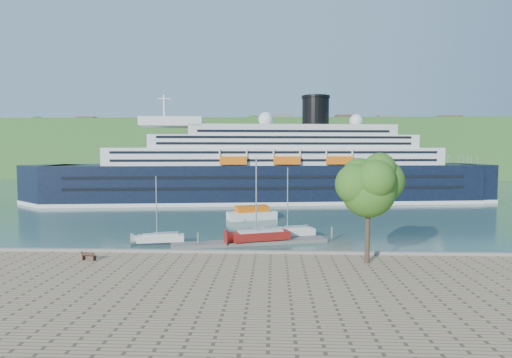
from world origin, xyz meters
name	(u,v)px	position (x,y,z in m)	size (l,w,h in m)	color
ground	(213,262)	(0.00, 0.00, 0.00)	(400.00, 400.00, 0.00)	#31574F
far_hillside	(259,149)	(0.00, 145.00, 12.00)	(400.00, 50.00, 24.00)	#326327
quay_coping	(212,251)	(0.00, -0.20, 1.15)	(220.00, 0.50, 0.30)	slate
cruise_ship	(266,149)	(4.67, 51.69, 11.90)	(105.95, 15.43, 23.79)	black
park_bench	(89,256)	(-11.55, -3.66, 1.46)	(1.44, 0.59, 0.92)	#3F1D12
promenade_tree	(368,204)	(15.31, -3.50, 6.64)	(6.81, 6.81, 11.29)	#295E18
floating_pontoon	(251,242)	(3.55, 8.51, 0.22)	(19.45, 2.38, 0.43)	slate
sailboat_white_near	(160,212)	(-7.53, 7.60, 4.06)	(6.28, 1.75, 8.12)	silver
sailboat_red	(261,203)	(4.78, 8.62, 5.16)	(7.99, 2.22, 10.33)	maroon
sailboat_white_far	(291,205)	(8.69, 11.82, 4.48)	(6.94, 1.93, 8.97)	silver
tender_launch	(252,213)	(2.75, 27.36, 1.15)	(8.30, 2.84, 2.29)	orange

